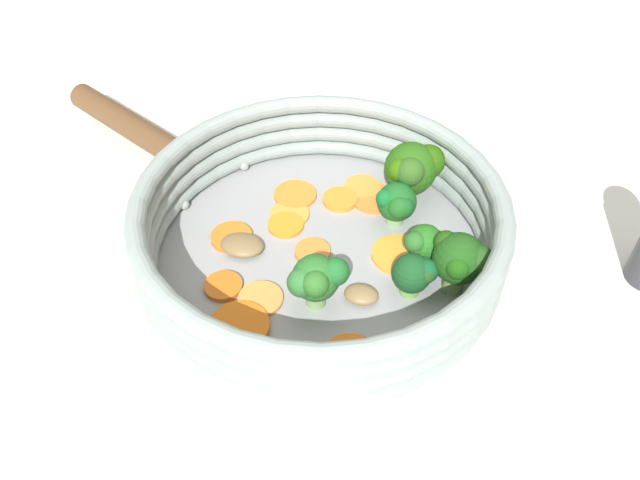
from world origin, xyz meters
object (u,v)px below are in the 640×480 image
object	(u,v)px
carrot_slice_5	(231,237)
broccoli_floret_5	(397,204)
broccoli_floret_2	(460,260)
carrot_slice_0	(374,198)
carrot_slice_9	(313,253)
carrot_slice_10	(261,299)
carrot_slice_6	(295,195)
mushroom_piece_1	(242,245)
carrot_slice_3	(239,327)
carrot_slice_1	(347,360)
carrot_slice_12	(286,225)
carrot_slice_4	(340,199)
skillet	(320,259)
broccoli_floret_3	(423,245)
mushroom_piece_0	(361,295)
broccoli_floret_1	(316,279)
carrot_slice_7	(223,286)
carrot_slice_8	(290,214)
carrot_slice_2	(362,187)
carrot_slice_11	(399,255)
broccoli_floret_0	(413,168)
broccoli_floret_4	(415,273)

from	to	relation	value
carrot_slice_5	broccoli_floret_5	size ratio (longest dim) A/B	0.86
broccoli_floret_2	carrot_slice_0	bearing A→B (deg)	106.13
carrot_slice_9	carrot_slice_10	distance (m)	0.06
carrot_slice_6	carrot_slice_9	bearing A→B (deg)	-89.09
mushroom_piece_1	carrot_slice_3	bearing A→B (deg)	-98.03
carrot_slice_1	carrot_slice_12	distance (m)	0.14
carrot_slice_4	carrot_slice_9	distance (m)	0.07
skillet	carrot_slice_6	xyz separation A→B (m)	(-0.01, 0.07, 0.01)
broccoli_floret_3	carrot_slice_6	bearing A→B (deg)	128.22
broccoli_floret_2	mushroom_piece_0	bearing A→B (deg)	176.54
broccoli_floret_1	broccoli_floret_5	bearing A→B (deg)	41.72
carrot_slice_7	carrot_slice_8	bearing A→B (deg)	48.28
mushroom_piece_1	carrot_slice_8	bearing A→B (deg)	36.61
carrot_slice_0	carrot_slice_2	bearing A→B (deg)	111.31
carrot_slice_11	mushroom_piece_0	size ratio (longest dim) A/B	1.69
carrot_slice_10	broccoli_floret_0	size ratio (longest dim) A/B	0.62
carrot_slice_4	broccoli_floret_1	size ratio (longest dim) A/B	0.67
carrot_slice_9	broccoli_floret_3	distance (m)	0.09
broccoli_floret_0	broccoli_floret_1	distance (m)	0.14
carrot_slice_8	broccoli_floret_2	size ratio (longest dim) A/B	0.65
carrot_slice_1	broccoli_floret_2	size ratio (longest dim) A/B	0.82
broccoli_floret_0	carrot_slice_1	bearing A→B (deg)	-121.08
carrot_slice_4	broccoli_floret_5	world-z (taller)	broccoli_floret_5
broccoli_floret_2	carrot_slice_1	bearing A→B (deg)	-153.45
skillet	carrot_slice_5	xyz separation A→B (m)	(-0.07, 0.03, 0.01)
carrot_slice_6	carrot_slice_10	distance (m)	0.12
carrot_slice_10	carrot_slice_12	xyz separation A→B (m)	(0.03, 0.07, -0.00)
carrot_slice_3	mushroom_piece_1	xyz separation A→B (m)	(0.01, 0.08, 0.00)
carrot_slice_6	carrot_slice_8	distance (m)	0.02
carrot_slice_5	carrot_slice_10	bearing A→B (deg)	-78.34
carrot_slice_11	broccoli_floret_0	bearing A→B (deg)	66.29
broccoli_floret_0	broccoli_floret_2	distance (m)	0.11
carrot_slice_5	carrot_slice_4	bearing A→B (deg)	15.94
skillet	broccoli_floret_4	world-z (taller)	broccoli_floret_4
carrot_slice_9	broccoli_floret_4	bearing A→B (deg)	-38.89
broccoli_floret_4	carrot_slice_4	bearing A→B (deg)	105.03
skillet	carrot_slice_1	bearing A→B (deg)	-91.72
carrot_slice_11	broccoli_floret_3	distance (m)	0.03
carrot_slice_4	mushroom_piece_1	xyz separation A→B (m)	(-0.09, -0.04, 0.00)
carrot_slice_8	carrot_slice_9	size ratio (longest dim) A/B	1.18
carrot_slice_9	broccoli_floret_1	xyz separation A→B (m)	(-0.01, -0.05, 0.03)
carrot_slice_4	mushroom_piece_0	size ratio (longest dim) A/B	1.16
carrot_slice_6	mushroom_piece_1	size ratio (longest dim) A/B	1.05
mushroom_piece_0	carrot_slice_10	bearing A→B (deg)	169.53
carrot_slice_3	carrot_slice_7	world-z (taller)	carrot_slice_3
broccoli_floret_5	mushroom_piece_0	distance (m)	0.09
carrot_slice_8	carrot_slice_9	world-z (taller)	carrot_slice_9
carrot_slice_5	carrot_slice_11	size ratio (longest dim) A/B	0.76
carrot_slice_0	mushroom_piece_0	bearing A→B (deg)	-110.09
skillet	carrot_slice_3	world-z (taller)	carrot_slice_3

